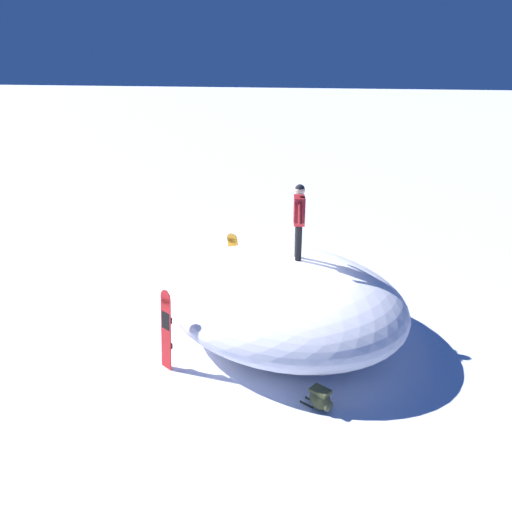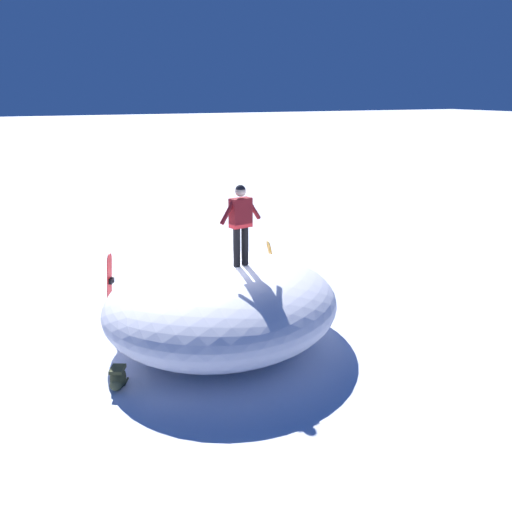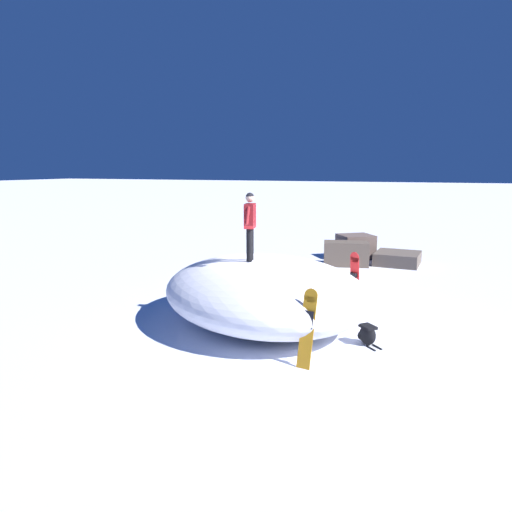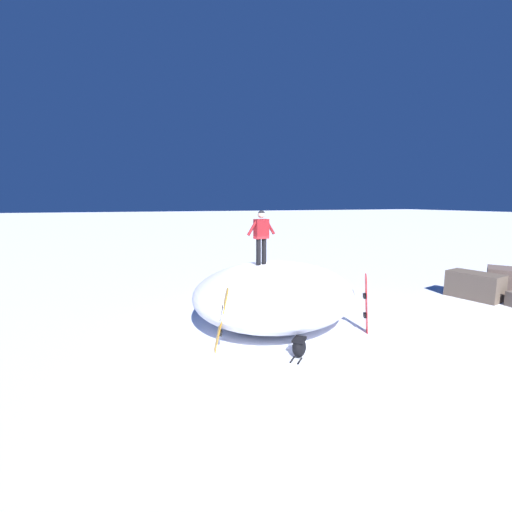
{
  "view_description": "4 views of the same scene",
  "coord_description": "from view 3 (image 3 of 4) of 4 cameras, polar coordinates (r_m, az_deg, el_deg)",
  "views": [
    {
      "loc": [
        1.92,
        -9.09,
        5.53
      ],
      "look_at": [
        -0.39,
        0.16,
        1.87
      ],
      "focal_mm": 35.06,
      "sensor_mm": 36.0,
      "label": 1
    },
    {
      "loc": [
        10.77,
        -3.89,
        5.01
      ],
      "look_at": [
        0.62,
        1.01,
        1.87
      ],
      "focal_mm": 41.82,
      "sensor_mm": 36.0,
      "label": 2
    },
    {
      "loc": [
        -3.84,
        10.92,
        3.83
      ],
      "look_at": [
        0.35,
        0.48,
        1.7
      ],
      "focal_mm": 32.76,
      "sensor_mm": 36.0,
      "label": 3
    },
    {
      "loc": [
        -9.12,
        4.5,
        3.51
      ],
      "look_at": [
        0.22,
        1.02,
        1.94
      ],
      "focal_mm": 24.24,
      "sensor_mm": 36.0,
      "label": 4
    }
  ],
  "objects": [
    {
      "name": "ground",
      "position": [
        12.19,
        2.4,
        -7.58
      ],
      "size": [
        240.0,
        240.0,
        0.0
      ],
      "primitive_type": "plane",
      "color": "white"
    },
    {
      "name": "snow_mound",
      "position": [
        11.56,
        1.09,
        -4.34
      ],
      "size": [
        7.29,
        7.07,
        1.65
      ],
      "primitive_type": "ellipsoid",
      "rotation": [
        0.0,
        0.0,
        2.52
      ],
      "color": "white",
      "rests_on": "ground"
    },
    {
      "name": "snowboarder_standing",
      "position": [
        11.03,
        -0.74,
        4.32
      ],
      "size": [
        0.31,
        0.98,
        1.61
      ],
      "color": "black",
      "rests_on": "snow_mound"
    },
    {
      "name": "snowboard_primary_upright",
      "position": [
        12.84,
        11.94,
        -2.95
      ],
      "size": [
        0.31,
        0.26,
        1.63
      ],
      "color": "red",
      "rests_on": "ground"
    },
    {
      "name": "snowboard_secondary_upright",
      "position": [
        9.2,
        6.32,
        -8.62
      ],
      "size": [
        0.34,
        0.4,
        1.53
      ],
      "color": "orange",
      "rests_on": "ground"
    },
    {
      "name": "backpack_near",
      "position": [
        10.67,
        13.42,
        -9.29
      ],
      "size": [
        0.61,
        0.6,
        0.45
      ],
      "color": "black",
      "rests_on": "ground"
    },
    {
      "name": "backpack_far",
      "position": [
        14.34,
        0.21,
        -3.92
      ],
      "size": [
        0.61,
        0.46,
        0.4
      ],
      "color": "#383D23",
      "rests_on": "ground"
    },
    {
      "name": "rock_outcrop",
      "position": [
        19.62,
        13.19,
        0.44
      ],
      "size": [
        3.73,
        3.21,
        1.01
      ],
      "color": "brown",
      "rests_on": "ground"
    }
  ]
}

